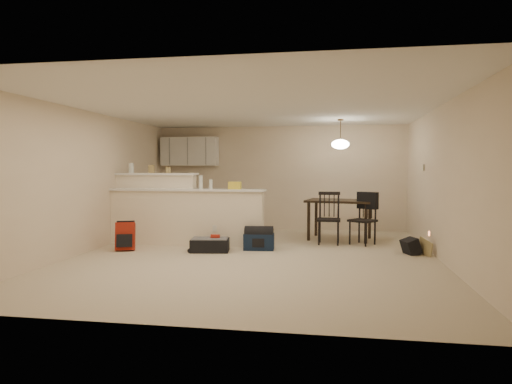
% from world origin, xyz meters
% --- Properties ---
extents(room, '(7.00, 7.02, 2.50)m').
position_xyz_m(room, '(0.00, 0.00, 1.25)').
color(room, beige).
rests_on(room, ground).
extents(breakfast_bar, '(3.08, 0.58, 1.39)m').
position_xyz_m(breakfast_bar, '(-1.76, 0.98, 0.61)').
color(breakfast_bar, '#F9E8C9').
rests_on(breakfast_bar, ground).
extents(upper_cabinets, '(1.40, 0.34, 0.70)m').
position_xyz_m(upper_cabinets, '(-2.20, 3.32, 1.90)').
color(upper_cabinets, white).
rests_on(upper_cabinets, room).
extents(kitchen_counter, '(1.80, 0.60, 0.90)m').
position_xyz_m(kitchen_counter, '(-2.00, 3.19, 0.45)').
color(kitchen_counter, white).
rests_on(kitchen_counter, ground).
extents(thermostat, '(0.02, 0.12, 0.12)m').
position_xyz_m(thermostat, '(2.98, 1.55, 1.50)').
color(thermostat, beige).
rests_on(thermostat, room).
extents(jar, '(0.10, 0.10, 0.20)m').
position_xyz_m(jar, '(-2.72, 1.12, 1.49)').
color(jar, silver).
rests_on(jar, breakfast_bar).
extents(cereal_box, '(0.10, 0.07, 0.16)m').
position_xyz_m(cereal_box, '(-2.29, 1.12, 1.47)').
color(cereal_box, tan).
rests_on(cereal_box, breakfast_bar).
extents(small_box, '(0.08, 0.06, 0.12)m').
position_xyz_m(small_box, '(-1.94, 1.12, 1.45)').
color(small_box, tan).
rests_on(small_box, breakfast_bar).
extents(bottle_a, '(0.07, 0.07, 0.26)m').
position_xyz_m(bottle_a, '(-1.21, 0.90, 1.22)').
color(bottle_a, silver).
rests_on(bottle_a, breakfast_bar).
extents(bottle_b, '(0.06, 0.06, 0.18)m').
position_xyz_m(bottle_b, '(-1.01, 0.90, 1.18)').
color(bottle_b, silver).
rests_on(bottle_b, breakfast_bar).
extents(bag_lump, '(0.22, 0.18, 0.14)m').
position_xyz_m(bag_lump, '(-0.54, 0.90, 1.16)').
color(bag_lump, tan).
rests_on(bag_lump, breakfast_bar).
extents(dining_table, '(1.46, 1.11, 0.83)m').
position_xyz_m(dining_table, '(1.44, 2.08, 0.73)').
color(dining_table, black).
rests_on(dining_table, ground).
extents(pendant_lamp, '(0.36, 0.36, 0.62)m').
position_xyz_m(pendant_lamp, '(1.44, 2.08, 1.99)').
color(pendant_lamp, brown).
rests_on(pendant_lamp, room).
extents(dining_chair_near, '(0.46, 0.44, 1.02)m').
position_xyz_m(dining_chair_near, '(1.22, 1.45, 0.51)').
color(dining_chair_near, black).
rests_on(dining_chair_near, ground).
extents(dining_chair_far, '(0.60, 0.59, 1.00)m').
position_xyz_m(dining_chair_far, '(1.86, 1.50, 0.50)').
color(dining_chair_far, black).
rests_on(dining_chair_far, ground).
extents(suitcase, '(0.72, 0.53, 0.23)m').
position_xyz_m(suitcase, '(-0.87, 0.30, 0.11)').
color(suitcase, black).
rests_on(suitcase, ground).
extents(red_backpack, '(0.38, 0.30, 0.50)m').
position_xyz_m(red_backpack, '(-2.41, 0.16, 0.25)').
color(red_backpack, '#9F2012').
rests_on(red_backpack, ground).
extents(navy_duffel, '(0.57, 0.34, 0.30)m').
position_xyz_m(navy_duffel, '(-0.03, 0.61, 0.15)').
color(navy_duffel, '#122038').
rests_on(navy_duffel, ground).
extents(black_daypack, '(0.30, 0.36, 0.27)m').
position_xyz_m(black_daypack, '(2.63, 0.61, 0.13)').
color(black_daypack, black).
rests_on(black_daypack, ground).
extents(cardboard_sheet, '(0.16, 0.34, 0.27)m').
position_xyz_m(cardboard_sheet, '(2.85, 0.53, 0.14)').
color(cardboard_sheet, tan).
rests_on(cardboard_sheet, ground).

